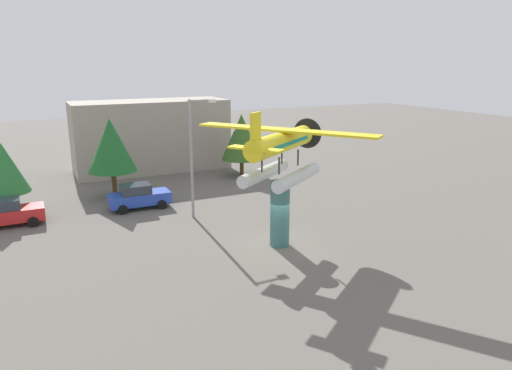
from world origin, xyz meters
name	(u,v)px	position (x,y,z in m)	size (l,w,h in m)	color
ground_plane	(279,245)	(0.00, 0.00, 0.00)	(140.00, 140.00, 0.00)	#605B54
display_pedestal	(280,214)	(0.00, 0.00, 1.87)	(1.10, 1.10, 3.73)	#386B66
floatplane_monument	(282,151)	(0.11, 0.07, 5.40)	(7.14, 9.15, 4.00)	silver
car_near_red	(7,213)	(-13.85, 10.33, 0.88)	(4.20, 2.02, 1.76)	red
car_mid_blue	(139,196)	(-5.61, 10.34, 0.88)	(4.20, 2.02, 1.76)	#2847B7
streetlight_primary	(194,150)	(-2.60, 6.78, 4.52)	(1.84, 0.28, 7.77)	gray
storefront_building	(151,136)	(-1.67, 22.00, 3.29)	(14.13, 5.25, 6.57)	#9E9384
tree_west	(4,168)	(-13.77, 12.58, 3.28)	(3.00, 3.00, 4.96)	brown
tree_east	(111,145)	(-6.64, 13.96, 4.03)	(3.58, 3.58, 6.04)	brown
tree_center_back	(242,137)	(4.95, 15.97, 3.56)	(3.63, 3.63, 5.59)	brown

